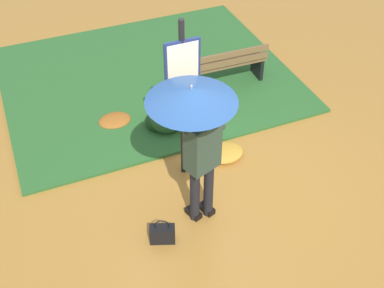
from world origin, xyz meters
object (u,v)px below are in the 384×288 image
Objects in this scene: info_sign_post at (183,85)px; park_bench at (225,67)px; person_with_umbrella at (196,122)px; handbag at (162,234)px.

park_bench is (-1.38, -1.64, -1.04)m from info_sign_post.
person_with_umbrella reaches higher than handbag.
person_with_umbrella is at bearing 57.83° from park_bench.
info_sign_post is 1.79m from handbag.
info_sign_post is at bearing -101.58° from person_with_umbrella.
person_with_umbrella is 1.46× the size of park_bench.
person_with_umbrella is 5.53× the size of handbag.
handbag is at bearing 19.27° from person_with_umbrella.
person_with_umbrella is 3.14m from park_bench.
person_with_umbrella is at bearing 78.42° from info_sign_post.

